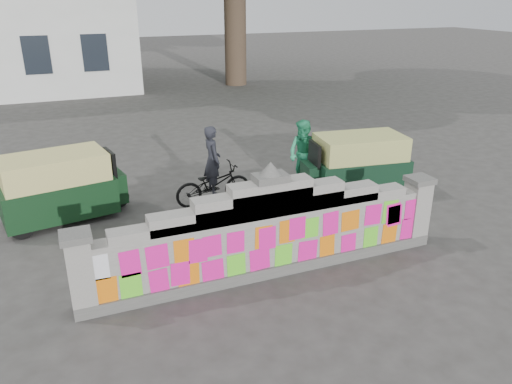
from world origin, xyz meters
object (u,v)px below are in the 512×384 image
cyclist_rider (213,171)px  pedestrian (303,154)px  rickshaw_left (60,186)px  rickshaw_right (356,164)px  cyclist_bike (213,184)px

cyclist_rider → pedestrian: (2.37, 0.19, 0.05)m
rickshaw_left → rickshaw_right: size_ratio=1.02×
cyclist_bike → pedestrian: bearing=-87.8°
rickshaw_right → cyclist_rider: bearing=-3.0°
cyclist_rider → pedestrian: size_ratio=0.94×
pedestrian → rickshaw_right: pedestrian is taller
rickshaw_left → cyclist_rider: bearing=-17.3°
rickshaw_left → pedestrian: bearing=-12.3°
cyclist_rider → rickshaw_right: 3.41m
cyclist_bike → rickshaw_left: bearing=80.5°
rickshaw_right → pedestrian: bearing=-32.3°
cyclist_rider → rickshaw_right: (3.35, -0.64, -0.05)m
cyclist_rider → pedestrian: bearing=-87.8°
cyclist_rider → rickshaw_left: 3.22m
cyclist_bike → rickshaw_right: size_ratio=0.67×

